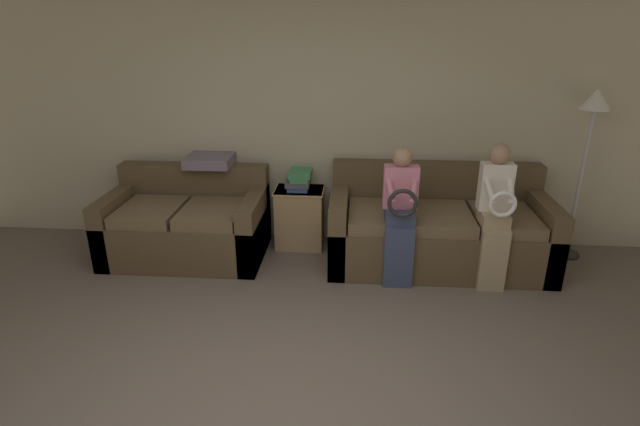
{
  "coord_description": "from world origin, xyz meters",
  "views": [
    {
      "loc": [
        0.41,
        -1.96,
        2.24
      ],
      "look_at": [
        0.12,
        1.82,
        0.76
      ],
      "focal_mm": 28.0,
      "sensor_mm": 36.0,
      "label": 1
    }
  ],
  "objects_px": {
    "floor_lamp": "(592,123)",
    "throw_pillow": "(211,160)",
    "couch_main": "(437,230)",
    "couch_side": "(188,225)",
    "child_left_seated": "(400,211)",
    "book_stack": "(299,180)",
    "side_shelf": "(300,217)",
    "child_right_seated": "(495,210)"
  },
  "relations": [
    {
      "from": "book_stack",
      "to": "child_right_seated",
      "type": "bearing_deg",
      "value": -21.04
    },
    {
      "from": "child_right_seated",
      "to": "throw_pillow",
      "type": "height_order",
      "value": "child_right_seated"
    },
    {
      "from": "book_stack",
      "to": "couch_main",
      "type": "bearing_deg",
      "value": -11.43
    },
    {
      "from": "child_left_seated",
      "to": "book_stack",
      "type": "bearing_deg",
      "value": 144.48
    },
    {
      "from": "couch_side",
      "to": "floor_lamp",
      "type": "xyz_separation_m",
      "value": [
        3.81,
        0.26,
        1.03
      ]
    },
    {
      "from": "couch_side",
      "to": "floor_lamp",
      "type": "distance_m",
      "value": 3.96
    },
    {
      "from": "couch_main",
      "to": "side_shelf",
      "type": "bearing_deg",
      "value": 168.98
    },
    {
      "from": "couch_main",
      "to": "side_shelf",
      "type": "height_order",
      "value": "couch_main"
    },
    {
      "from": "child_left_seated",
      "to": "child_right_seated",
      "type": "xyz_separation_m",
      "value": [
        0.81,
        0.01,
        0.03
      ]
    },
    {
      "from": "child_left_seated",
      "to": "child_right_seated",
      "type": "relative_size",
      "value": 0.96
    },
    {
      "from": "floor_lamp",
      "to": "throw_pillow",
      "type": "xyz_separation_m",
      "value": [
        -3.62,
        0.07,
        -0.45
      ]
    },
    {
      "from": "side_shelf",
      "to": "child_left_seated",
      "type": "bearing_deg",
      "value": -35.08
    },
    {
      "from": "floor_lamp",
      "to": "throw_pillow",
      "type": "relative_size",
      "value": 3.66
    },
    {
      "from": "couch_main",
      "to": "floor_lamp",
      "type": "distance_m",
      "value": 1.7
    },
    {
      "from": "couch_main",
      "to": "couch_side",
      "type": "distance_m",
      "value": 2.47
    },
    {
      "from": "book_stack",
      "to": "floor_lamp",
      "type": "height_order",
      "value": "floor_lamp"
    },
    {
      "from": "floor_lamp",
      "to": "couch_main",
      "type": "bearing_deg",
      "value": -170.25
    },
    {
      "from": "child_left_seated",
      "to": "side_shelf",
      "type": "relative_size",
      "value": 1.97
    },
    {
      "from": "couch_main",
      "to": "child_left_seated",
      "type": "bearing_deg",
      "value": -134.59
    },
    {
      "from": "child_left_seated",
      "to": "throw_pillow",
      "type": "distance_m",
      "value": 2.02
    },
    {
      "from": "side_shelf",
      "to": "couch_side",
      "type": "bearing_deg",
      "value": -164.92
    },
    {
      "from": "couch_side",
      "to": "floor_lamp",
      "type": "relative_size",
      "value": 0.92
    },
    {
      "from": "side_shelf",
      "to": "book_stack",
      "type": "bearing_deg",
      "value": 81.42
    },
    {
      "from": "child_left_seated",
      "to": "floor_lamp",
      "type": "xyz_separation_m",
      "value": [
        1.75,
        0.64,
        0.67
      ]
    },
    {
      "from": "child_left_seated",
      "to": "floor_lamp",
      "type": "height_order",
      "value": "floor_lamp"
    },
    {
      "from": "child_right_seated",
      "to": "throw_pillow",
      "type": "bearing_deg",
      "value": 165.2
    },
    {
      "from": "child_left_seated",
      "to": "child_right_seated",
      "type": "bearing_deg",
      "value": 0.39
    },
    {
      "from": "book_stack",
      "to": "throw_pillow",
      "type": "bearing_deg",
      "value": 178.3
    },
    {
      "from": "couch_main",
      "to": "floor_lamp",
      "type": "bearing_deg",
      "value": 9.75
    },
    {
      "from": "child_right_seated",
      "to": "floor_lamp",
      "type": "relative_size",
      "value": 0.76
    },
    {
      "from": "side_shelf",
      "to": "book_stack",
      "type": "xyz_separation_m",
      "value": [
        0.0,
        0.01,
        0.4
      ]
    },
    {
      "from": "couch_side",
      "to": "side_shelf",
      "type": "xyz_separation_m",
      "value": [
        1.1,
        0.3,
        0.0
      ]
    },
    {
      "from": "couch_main",
      "to": "child_left_seated",
      "type": "relative_size",
      "value": 1.69
    },
    {
      "from": "side_shelf",
      "to": "throw_pillow",
      "type": "bearing_deg",
      "value": 177.68
    },
    {
      "from": "book_stack",
      "to": "floor_lamp",
      "type": "relative_size",
      "value": 0.18
    },
    {
      "from": "couch_main",
      "to": "couch_side",
      "type": "height_order",
      "value": "couch_main"
    },
    {
      "from": "couch_side",
      "to": "throw_pillow",
      "type": "relative_size",
      "value": 3.38
    },
    {
      "from": "couch_side",
      "to": "throw_pillow",
      "type": "distance_m",
      "value": 0.7
    },
    {
      "from": "couch_side",
      "to": "floor_lamp",
      "type": "height_order",
      "value": "floor_lamp"
    },
    {
      "from": "couch_main",
      "to": "throw_pillow",
      "type": "relative_size",
      "value": 4.56
    },
    {
      "from": "side_shelf",
      "to": "child_right_seated",
      "type": "bearing_deg",
      "value": -20.74
    },
    {
      "from": "floor_lamp",
      "to": "couch_side",
      "type": "bearing_deg",
      "value": -176.1
    }
  ]
}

